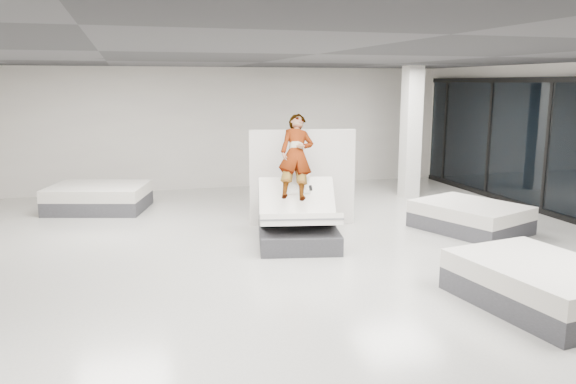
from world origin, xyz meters
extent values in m
plane|color=beige|center=(0.00, 0.00, 0.00)|extent=(14.00, 14.00, 0.00)
plane|color=black|center=(0.00, 0.00, 3.20)|extent=(14.00, 14.00, 0.00)
cube|color=beige|center=(0.00, 7.00, 1.60)|extent=(12.00, 0.04, 3.20)
cube|color=#3B3B40|center=(0.12, 1.31, 0.16)|extent=(1.69, 2.04, 0.31)
cube|color=white|center=(0.17, 1.54, 0.71)|extent=(1.48, 1.02, 0.79)
cube|color=#5E5D62|center=(0.17, 1.54, 0.71)|extent=(1.47, 0.92, 0.69)
cube|color=white|center=(0.03, 0.91, 0.52)|extent=(1.51, 1.18, 0.41)
cube|color=#5E5D62|center=(0.03, 0.91, 0.52)|extent=(1.52, 1.16, 0.25)
cube|color=white|center=(0.18, 1.60, 1.02)|extent=(0.55, 0.43, 0.35)
imported|color=slate|center=(0.18, 1.60, 1.20)|extent=(0.94, 1.72, 1.25)
cube|color=black|center=(0.32, 1.21, 1.00)|extent=(0.08, 0.15, 0.08)
cube|color=white|center=(0.60, 2.55, 0.95)|extent=(2.07, 0.46, 1.90)
cube|color=#3B3B40|center=(3.55, 1.21, 0.14)|extent=(2.03, 2.31, 0.29)
cube|color=white|center=(3.55, 1.21, 0.41)|extent=(2.03, 2.31, 0.24)
cube|color=#3B3B40|center=(2.25, -2.27, 0.15)|extent=(1.81, 2.24, 0.31)
cube|color=white|center=(2.25, -2.27, 0.44)|extent=(1.81, 2.24, 0.26)
cube|color=#3B3B40|center=(-3.37, 5.04, 0.15)|extent=(2.40, 2.05, 0.31)
cube|color=white|center=(-3.37, 5.04, 0.44)|extent=(2.40, 2.05, 0.26)
cube|color=silver|center=(4.00, 4.50, 1.60)|extent=(0.40, 0.40, 3.20)
cube|color=black|center=(5.90, 2.00, 1.45)|extent=(0.09, 0.08, 2.80)
cube|color=black|center=(5.90, 4.00, 1.45)|extent=(0.09, 0.08, 2.80)
cube|color=black|center=(5.90, 6.00, 1.45)|extent=(0.09, 0.08, 2.80)
camera|label=1|loc=(-2.71, -7.88, 2.79)|focal=35.00mm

